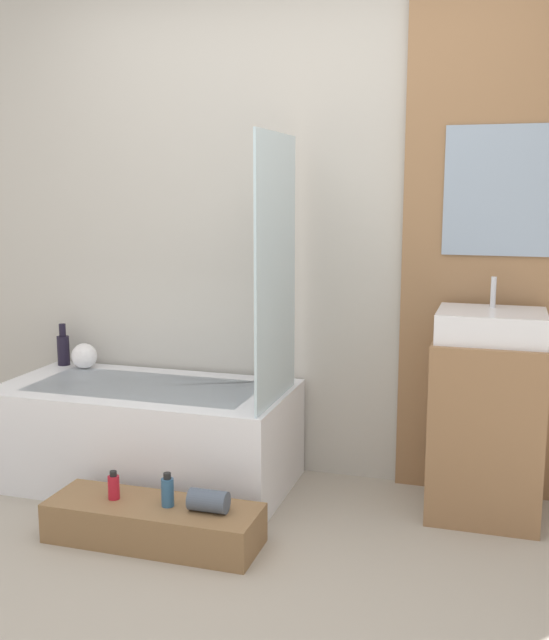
{
  "coord_description": "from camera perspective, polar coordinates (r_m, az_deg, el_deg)",
  "views": [
    {
      "loc": [
        0.98,
        -2.04,
        1.45
      ],
      "look_at": [
        0.14,
        0.7,
        0.95
      ],
      "focal_mm": 42.0,
      "sensor_mm": 36.0,
      "label": 1
    }
  ],
  "objects": [
    {
      "name": "bottle_soap_primary",
      "position": [
        3.28,
        -12.15,
        -12.29
      ],
      "size": [
        0.05,
        0.05,
        0.12
      ],
      "color": "#B21928",
      "rests_on": "wooden_step_bench"
    },
    {
      "name": "wooden_step_bench",
      "position": [
        3.25,
        -9.2,
        -15.01
      ],
      "size": [
        0.9,
        0.3,
        0.17
      ],
      "primitive_type": "cube",
      "color": "olive",
      "rests_on": "ground_plane"
    },
    {
      "name": "sink",
      "position": [
        3.38,
        16.19,
        -0.4
      ],
      "size": [
        0.46,
        0.38,
        0.27
      ],
      "color": "white",
      "rests_on": "vanity_cabinet"
    },
    {
      "name": "vase_tall_dark",
      "position": [
        4.26,
        -15.79,
        -2.08
      ],
      "size": [
        0.07,
        0.07,
        0.23
      ],
      "color": "black",
      "rests_on": "bathtub"
    },
    {
      "name": "vanity_cabinet",
      "position": [
        3.49,
        15.82,
        -7.93
      ],
      "size": [
        0.48,
        0.45,
        0.8
      ],
      "primitive_type": "cube",
      "color": "#8E6642",
      "rests_on": "ground_plane"
    },
    {
      "name": "vase_round_light",
      "position": [
        4.16,
        -14.29,
        -2.67
      ],
      "size": [
        0.14,
        0.14,
        0.14
      ],
      "primitive_type": "sphere",
      "color": "white",
      "rests_on": "bathtub"
    },
    {
      "name": "bathtub",
      "position": [
        3.81,
        -9.71,
        -8.55
      ],
      "size": [
        1.43,
        0.72,
        0.5
      ],
      "color": "white",
      "rests_on": "ground_plane"
    },
    {
      "name": "bottle_soap_secondary",
      "position": [
        3.17,
        -8.15,
        -12.79
      ],
      "size": [
        0.05,
        0.05,
        0.14
      ],
      "color": "#2D567A",
      "rests_on": "wooden_step_bench"
    },
    {
      "name": "wall_wood_accent",
      "position": [
        3.58,
        16.61,
        7.26
      ],
      "size": [
        0.85,
        0.04,
        2.6
      ],
      "color": "#8E6642",
      "rests_on": "ground_plane"
    },
    {
      "name": "glass_shower_screen",
      "position": [
        3.33,
        0.11,
        3.83
      ],
      "size": [
        0.01,
        0.59,
        1.2
      ],
      "primitive_type": "cube",
      "color": "silver",
      "rests_on": "bathtub"
    },
    {
      "name": "ground_plane",
      "position": [
        2.69,
        -7.87,
        -22.74
      ],
      "size": [
        12.0,
        12.0,
        0.0
      ],
      "primitive_type": "plane",
      "color": "#A39989"
    },
    {
      "name": "towel_roll",
      "position": [
        3.11,
        -5.06,
        -13.56
      ],
      "size": [
        0.16,
        0.09,
        0.09
      ],
      "primitive_type": "cylinder",
      "rotation": [
        0.0,
        1.57,
        0.0
      ],
      "color": "#4C5666",
      "rests_on": "wooden_step_bench"
    },
    {
      "name": "wall_tiled_back",
      "position": [
        3.76,
        1.89,
        7.68
      ],
      "size": [
        4.2,
        0.06,
        2.6
      ],
      "primitive_type": "cube",
      "color": "#B7B2A8",
      "rests_on": "ground_plane"
    }
  ]
}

